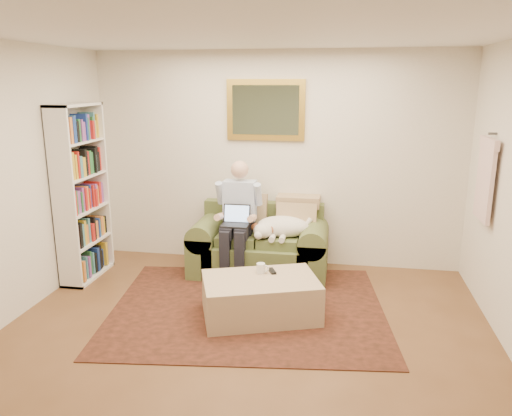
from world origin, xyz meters
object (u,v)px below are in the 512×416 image
(laptop, at_px, (236,220))
(bookshelf, at_px, (81,193))
(sofa, at_px, (260,250))
(coffee_mug, at_px, (261,268))
(seated_man, at_px, (237,221))
(ottoman, at_px, (260,298))
(sleeping_dog, at_px, (283,227))

(laptop, xyz_separation_m, bookshelf, (-1.74, -0.25, 0.30))
(sofa, distance_m, coffee_mug, 1.03)
(sofa, bearing_deg, seated_man, -148.55)
(sofa, height_order, ottoman, sofa)
(laptop, bearing_deg, coffee_mug, -62.12)
(seated_man, height_order, ottoman, seated_man)
(ottoman, relative_size, coffee_mug, 10.85)
(seated_man, distance_m, laptop, 0.07)
(sleeping_dog, height_order, ottoman, sleeping_dog)
(sofa, xyz_separation_m, ottoman, (0.20, -1.15, -0.08))
(coffee_mug, bearing_deg, seated_man, 116.14)
(ottoman, xyz_separation_m, coffee_mug, (-0.02, 0.15, 0.25))
(sleeping_dog, xyz_separation_m, ottoman, (-0.08, -1.07, -0.41))
(sofa, relative_size, laptop, 5.15)
(laptop, distance_m, ottoman, 1.16)
(coffee_mug, distance_m, bookshelf, 2.29)
(bookshelf, bearing_deg, sleeping_dog, 9.52)
(laptop, xyz_separation_m, sleeping_dog, (0.53, 0.13, -0.09))
(sofa, xyz_separation_m, sleeping_dog, (0.29, -0.08, 0.34))
(sleeping_dog, xyz_separation_m, bookshelf, (-2.27, -0.38, 0.39))
(sleeping_dog, relative_size, bookshelf, 0.33)
(seated_man, height_order, coffee_mug, seated_man)
(seated_man, bearing_deg, laptop, -90.00)
(sofa, bearing_deg, bookshelf, -166.89)
(bookshelf, bearing_deg, coffee_mug, -14.08)
(seated_man, relative_size, ottoman, 1.24)
(sleeping_dog, height_order, coffee_mug, sleeping_dog)
(seated_man, bearing_deg, coffee_mug, -63.86)
(ottoman, xyz_separation_m, bookshelf, (-2.18, 0.69, 0.80))
(bookshelf, bearing_deg, ottoman, -17.55)
(sleeping_dog, distance_m, coffee_mug, 0.94)
(seated_man, distance_m, ottoman, 1.20)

